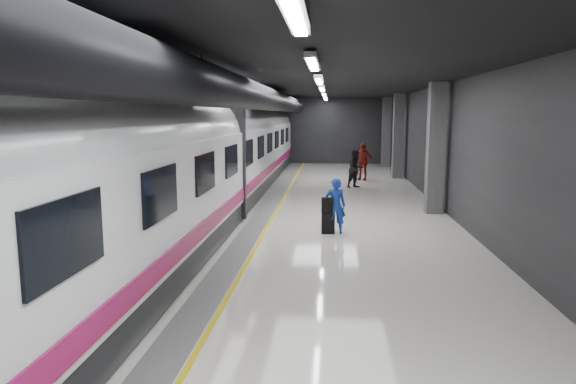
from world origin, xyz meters
name	(u,v)px	position (x,y,z in m)	size (l,w,h in m)	color
ground	(300,222)	(0.00, 0.00, 0.00)	(40.00, 40.00, 0.00)	silver
platform_hall	(293,111)	(-0.29, 0.96, 3.54)	(10.02, 40.02, 4.51)	black
train	(198,157)	(-3.25, 0.00, 2.07)	(3.05, 38.00, 4.05)	black
traveler_main	(335,206)	(1.12, -1.39, 0.81)	(0.59, 0.39, 1.62)	blue
suitcase_main	(328,223)	(0.91, -1.45, 0.30)	(0.37, 0.24, 0.61)	black
shoulder_bag	(327,205)	(0.88, -1.45, 0.83)	(0.33, 0.18, 0.45)	black
traveler_far_a	(356,169)	(2.13, 8.03, 0.89)	(0.86, 0.67, 1.77)	black
traveler_far_b	(363,161)	(2.62, 10.92, 0.98)	(1.15, 0.48, 1.95)	maroon
suitcase_far	(354,170)	(2.31, 13.14, 0.28)	(0.39, 0.25, 0.57)	black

